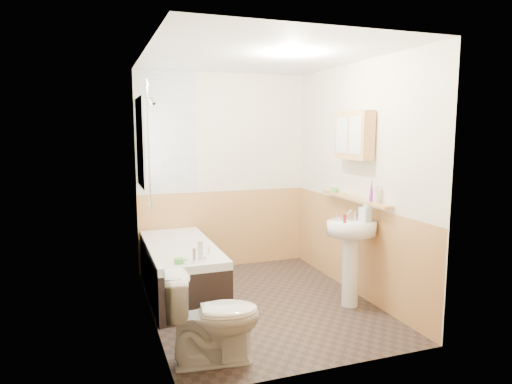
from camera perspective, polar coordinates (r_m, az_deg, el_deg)
floor at (r=4.88m, az=0.61°, el=-13.72°), size 2.80×2.80×0.00m
ceiling at (r=4.59m, az=0.65°, el=16.67°), size 2.80×2.80×0.00m
wall_back at (r=5.91m, az=-4.10°, el=2.55°), size 2.20×0.02×2.50m
wall_front at (r=3.30m, az=9.11°, el=-1.80°), size 2.20×0.02×2.50m
wall_left at (r=4.32m, az=-13.32°, el=0.38°), size 0.02×2.80×2.50m
wall_right at (r=5.06m, az=12.51°, el=1.48°), size 0.02×2.80×2.50m
wainscot_right at (r=5.19m, az=12.05°, el=-6.79°), size 0.01×2.80×1.00m
wainscot_front at (r=3.52m, az=8.66°, el=-13.86°), size 2.20×0.01×1.00m
wainscot_back at (r=6.01m, az=-3.97°, el=-4.61°), size 2.20×0.01×1.00m
tile_cladding_left at (r=4.32m, az=-13.03°, el=0.39°), size 0.01×2.80×2.50m
tile_return_back at (r=5.71m, az=-11.17°, el=7.26°), size 0.75×0.01×1.50m
window at (r=5.24m, az=-14.10°, el=6.03°), size 0.03×0.79×0.99m
bathtub at (r=5.11m, az=-9.37°, el=-9.38°), size 0.70×1.65×0.70m
shower_riser at (r=4.70m, az=-13.19°, el=6.99°), size 0.11×0.09×1.29m
toilet at (r=3.66m, az=-5.39°, el=-15.31°), size 0.78×0.50×0.72m
sink at (r=4.73m, az=11.81°, el=-6.57°), size 0.52×0.42×1.00m
pine_shelf at (r=4.99m, az=12.17°, el=-0.81°), size 0.10×1.24×0.03m
medicine_cabinet at (r=4.92m, az=12.16°, el=6.94°), size 0.14×0.56×0.51m
foam_can at (r=4.65m, az=14.75°, el=-0.23°), size 0.06×0.06×0.18m
green_bottle at (r=4.71m, az=14.24°, el=0.32°), size 0.06×0.06×0.25m
black_jar at (r=5.36m, az=9.73°, el=0.28°), size 0.08×0.08×0.05m
soap_bottle at (r=4.67m, az=13.49°, el=-3.01°), size 0.15×0.23×0.10m
clear_bottle at (r=4.56m, az=11.04°, el=-3.28°), size 0.03×0.03×0.09m
blue_gel at (r=4.42m, az=-6.99°, el=-7.24°), size 0.05×0.04×0.18m
cream_jar at (r=4.33m, az=-9.63°, el=-8.49°), size 0.10×0.10×0.05m
orange_bottle at (r=4.62m, az=-5.92°, el=-7.18°), size 0.03×0.03×0.08m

